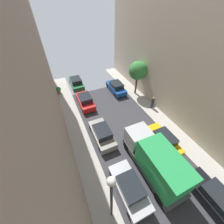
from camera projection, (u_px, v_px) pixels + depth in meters
ground at (159, 183)px, 11.68m from camera, size 32.00×32.00×0.00m
sidewalk_left at (105, 212)px, 10.09m from camera, size 2.00×44.00×0.15m
sidewalk_right at (202, 160)px, 13.16m from camera, size 2.00×44.00×0.15m
parked_car_left_2 at (129, 188)px, 10.71m from camera, size 1.78×4.20×1.57m
parked_car_left_3 at (102, 134)px, 14.70m from camera, size 1.78×4.20×1.57m
parked_car_left_4 at (85, 101)px, 19.10m from camera, size 1.78×4.20×1.57m
parked_car_left_5 at (76, 83)px, 22.72m from camera, size 1.78×4.20×1.57m
parked_car_right_0 at (214, 198)px, 10.21m from camera, size 1.78×4.20×1.57m
parked_car_right_1 at (163, 140)px, 14.10m from camera, size 1.78×4.20×1.57m
parked_car_right_2 at (116, 87)px, 21.68m from camera, size 1.78×4.20×1.57m
delivery_truck at (155, 160)px, 11.29m from camera, size 2.26×6.60×3.38m
pedestrian at (153, 102)px, 18.26m from camera, size 0.40×0.36×1.72m
street_tree_1 at (138, 71)px, 19.08m from camera, size 2.54×2.54×4.97m
potted_plant_0 at (58, 90)px, 21.12m from camera, size 0.76×0.76×1.06m
lamp_post at (111, 196)px, 7.36m from camera, size 0.44×0.44×5.92m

